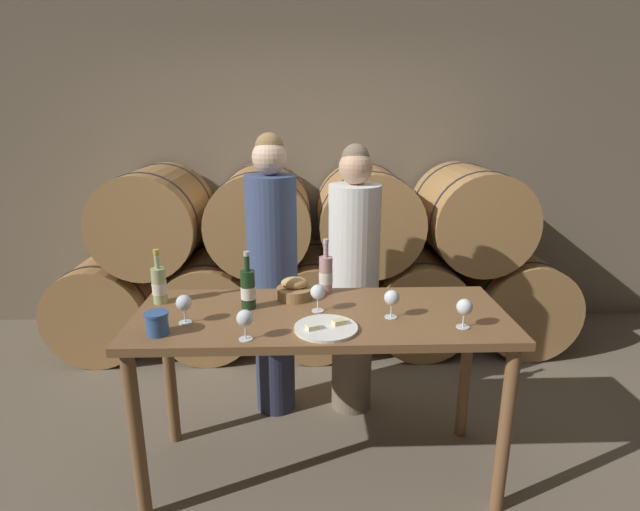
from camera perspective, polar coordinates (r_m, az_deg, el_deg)
The scene contains 17 objects.
ground_plane at distance 2.91m, azimuth 0.10°, elevation -23.33°, with size 10.00×10.00×0.00m, color #726654.
stone_wall_back at distance 4.36m, azimuth -0.85°, elevation 13.06°, with size 10.00×0.12×3.20m.
barrel_stack at distance 3.97m, azimuth -0.65°, elevation -0.84°, with size 4.01×0.89×1.44m.
tasting_table at distance 2.48m, azimuth 0.10°, elevation -9.17°, with size 1.80×0.70×0.91m.
person_left at distance 3.01m, azimuth -5.42°, elevation -2.18°, with size 0.30×0.30×1.73m.
person_right at distance 3.03m, azimuth 3.83°, elevation -2.81°, with size 0.31×0.31×1.67m.
wine_bottle_red at distance 2.48m, azimuth -8.22°, elevation -3.79°, with size 0.07×0.07×0.29m.
wine_bottle_white at distance 2.65m, azimuth -17.90°, elevation -3.21°, with size 0.07×0.07×0.28m.
wine_bottle_rose at distance 2.66m, azimuth 0.67°, elevation -2.14°, with size 0.07×0.07×0.30m.
blue_crock at distance 2.30m, azimuth -18.13°, elevation -7.25°, with size 0.11×0.11×0.10m.
bread_basket at distance 2.60m, azimuth -2.90°, elevation -3.97°, with size 0.19×0.19×0.12m.
cheese_plate at distance 2.25m, azimuth 0.69°, elevation -8.26°, with size 0.29×0.29×0.04m.
wine_glass_far_left at distance 2.37m, azimuth -15.29°, elevation -5.31°, with size 0.07×0.07×0.14m.
wine_glass_left at distance 2.15m, azimuth -8.58°, elevation -7.18°, with size 0.07×0.07×0.14m.
wine_glass_center at distance 2.42m, azimuth -0.25°, elevation -4.26°, with size 0.07×0.07×0.14m.
wine_glass_right at distance 2.37m, azimuth 8.21°, elevation -4.88°, with size 0.07×0.07×0.14m.
wine_glass_far_right at distance 2.33m, azimuth 16.19°, elevation -5.74°, with size 0.07×0.07×0.14m.
Camera 1 is at (-0.08, -2.23, 1.86)m, focal length 28.00 mm.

